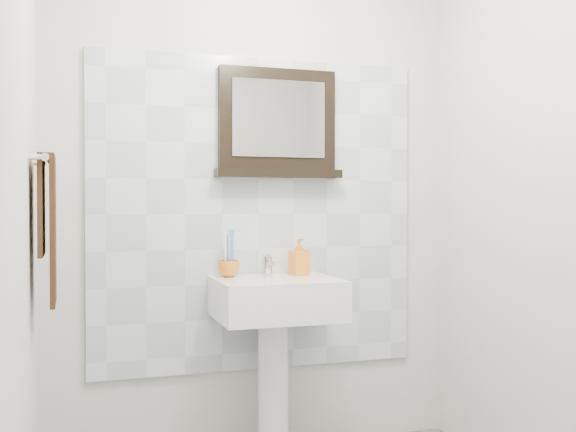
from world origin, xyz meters
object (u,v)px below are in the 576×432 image
at_px(hand_towel, 48,218).
at_px(pedestal_sink, 276,318).
at_px(toothbrush_cup, 229,269).
at_px(framed_mirror, 277,126).
at_px(soap_dispenser, 299,257).

bearing_deg(hand_towel, pedestal_sink, 16.65).
relative_size(toothbrush_cup, framed_mirror, 0.16).
bearing_deg(toothbrush_cup, pedestal_sink, -30.98).
height_order(pedestal_sink, toothbrush_cup, pedestal_sink).
distance_m(soap_dispenser, hand_towel, 1.20).
xyz_separation_m(pedestal_sink, framed_mirror, (0.06, 0.19, 0.90)).
bearing_deg(framed_mirror, hand_towel, -155.27).
relative_size(pedestal_sink, soap_dispenser, 5.52).
bearing_deg(toothbrush_cup, hand_towel, -152.46).
bearing_deg(toothbrush_cup, soap_dispenser, -2.03).
relative_size(pedestal_sink, hand_towel, 1.75).
relative_size(soap_dispenser, framed_mirror, 0.28).
xyz_separation_m(soap_dispenser, hand_towel, (-1.11, -0.39, 0.20)).
bearing_deg(pedestal_sink, framed_mirror, 70.78).
height_order(pedestal_sink, framed_mirror, framed_mirror).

